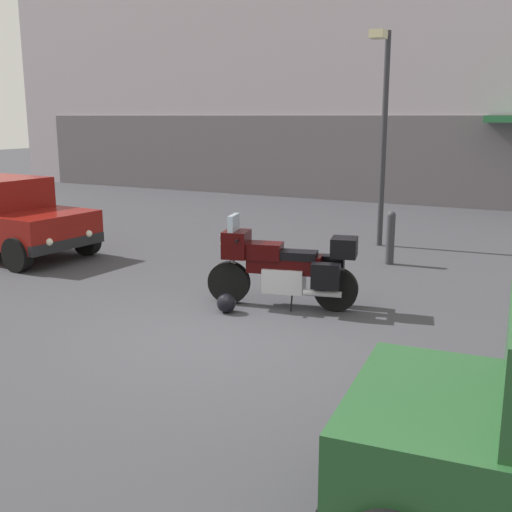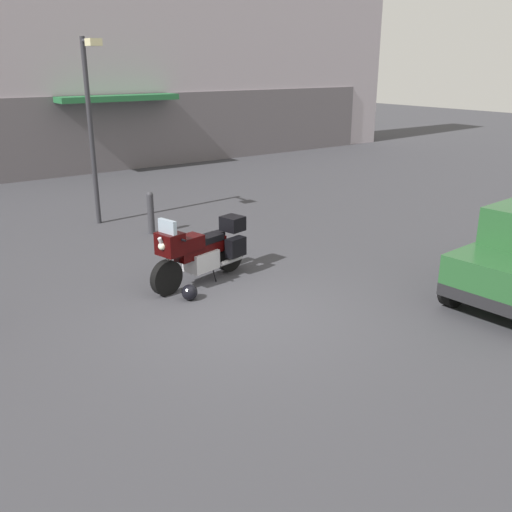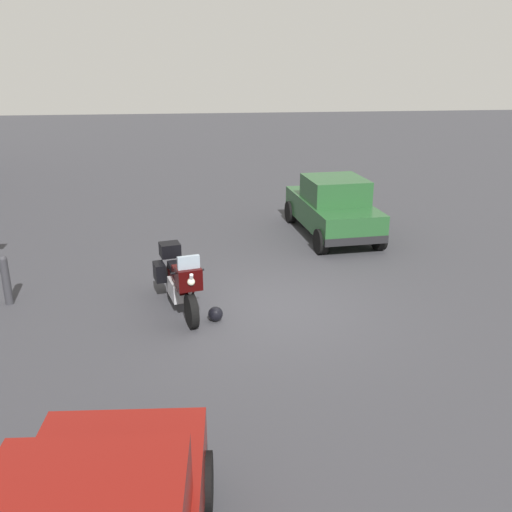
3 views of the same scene
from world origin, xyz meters
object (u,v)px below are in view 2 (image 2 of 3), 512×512
Objects in this scene: bollard_curbside at (151,212)px; helmet at (190,292)px; streetlamp_curbside at (91,113)px; motorcycle at (201,250)px.

helmet is at bearing -107.08° from bollard_curbside.
motorcycle is at bearing -89.33° from streetlamp_curbside.
bollard_curbside is at bearing -113.91° from motorcycle.
helmet is 0.06× the size of streetlamp_curbside.
motorcycle is 7.96× the size of helmet.
bollard_curbside is at bearing -65.38° from streetlamp_curbside.
streetlamp_curbside is 2.76m from bollard_curbside.
motorcycle reaches higher than bollard_curbside.
motorcycle is 5.39m from streetlamp_curbside.
helmet is at bearing -95.80° from streetlamp_curbside.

